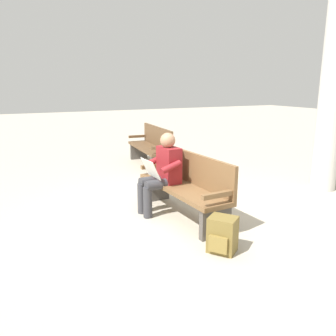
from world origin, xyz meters
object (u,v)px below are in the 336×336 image
bench_far (152,146)px  support_pillar (334,82)px  bench_near (186,185)px  person_seated (162,171)px  backpack (222,235)px

bench_far → support_pillar: bearing=-142.0°
bench_near → person_seated: 0.41m
bench_far → backpack: bearing=171.4°
backpack → bench_far: (4.26, -0.99, 0.26)m
person_seated → bench_far: 3.03m
bench_near → backpack: 1.19m
person_seated → bench_far: bearing=-23.3°
support_pillar → backpack: bearing=111.4°
backpack → person_seated: bearing=2.9°
backpack → bench_far: 4.38m
person_seated → support_pillar: (-0.25, -3.10, 1.25)m
backpack → support_pillar: 3.66m
bench_near → person_seated: (0.28, 0.25, 0.17)m
person_seated → bench_far: person_seated is taller
person_seated → backpack: person_seated is taller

